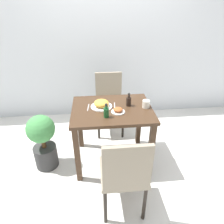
# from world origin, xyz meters

# --- Properties ---
(ground_plane) EXTENTS (16.00, 16.00, 0.00)m
(ground_plane) POSITION_xyz_m (0.00, 0.00, 0.00)
(ground_plane) COLOR silver
(wall_back) EXTENTS (8.00, 0.05, 2.60)m
(wall_back) POSITION_xyz_m (0.00, 1.28, 1.30)
(wall_back) COLOR silver
(wall_back) RESTS_ON ground_plane
(dining_table) EXTENTS (0.92, 0.72, 0.76)m
(dining_table) POSITION_xyz_m (0.00, 0.00, 0.63)
(dining_table) COLOR #3D2819
(dining_table) RESTS_ON ground_plane
(chair_near) EXTENTS (0.42, 0.42, 0.91)m
(chair_near) POSITION_xyz_m (0.04, -0.76, 0.52)
(chair_near) COLOR gray
(chair_near) RESTS_ON ground_plane
(chair_far) EXTENTS (0.42, 0.42, 0.91)m
(chair_far) POSITION_xyz_m (0.03, 0.72, 0.52)
(chair_far) COLOR gray
(chair_far) RESTS_ON ground_plane
(food_plate) EXTENTS (0.25, 0.25, 0.09)m
(food_plate) POSITION_xyz_m (-0.12, 0.04, 0.80)
(food_plate) COLOR white
(food_plate) RESTS_ON dining_table
(side_plate) EXTENTS (0.15, 0.15, 0.06)m
(side_plate) POSITION_xyz_m (0.06, -0.10, 0.78)
(side_plate) COLOR white
(side_plate) RESTS_ON dining_table
(drink_cup) EXTENTS (0.08, 0.08, 0.09)m
(drink_cup) POSITION_xyz_m (0.39, -0.02, 0.80)
(drink_cup) COLOR silver
(drink_cup) RESTS_ON dining_table
(sauce_bottle) EXTENTS (0.06, 0.06, 0.16)m
(sauce_bottle) POSITION_xyz_m (0.20, 0.05, 0.82)
(sauce_bottle) COLOR black
(sauce_bottle) RESTS_ON dining_table
(condiment_bottle) EXTENTS (0.06, 0.06, 0.16)m
(condiment_bottle) POSITION_xyz_m (-0.08, -0.19, 0.82)
(condiment_bottle) COLOR #194C23
(condiment_bottle) RESTS_ON dining_table
(fork_utensil) EXTENTS (0.02, 0.16, 0.00)m
(fork_utensil) POSITION_xyz_m (-0.27, 0.04, 0.76)
(fork_utensil) COLOR silver
(fork_utensil) RESTS_ON dining_table
(spoon_utensil) EXTENTS (0.03, 0.19, 0.00)m
(spoon_utensil) POSITION_xyz_m (0.03, 0.04, 0.76)
(spoon_utensil) COLOR silver
(spoon_utensil) RESTS_ON dining_table
(potted_plant_left) EXTENTS (0.33, 0.33, 0.72)m
(potted_plant_left) POSITION_xyz_m (-0.83, -0.04, 0.40)
(potted_plant_left) COLOR #333333
(potted_plant_left) RESTS_ON ground_plane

